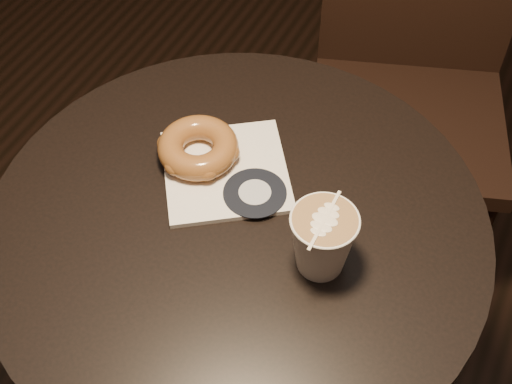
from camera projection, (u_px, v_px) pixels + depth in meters
cafe_table at (239, 294)px, 1.14m from camera, size 0.70×0.70×0.75m
chair at (415, 53)px, 1.47m from camera, size 0.51×0.51×1.02m
pastry_bag at (226, 171)px, 1.03m from camera, size 0.24×0.24×0.01m
doughnut at (198, 147)px, 1.03m from camera, size 0.12×0.12×0.04m
latte_cup at (322, 242)px, 0.90m from camera, size 0.09×0.09×0.10m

